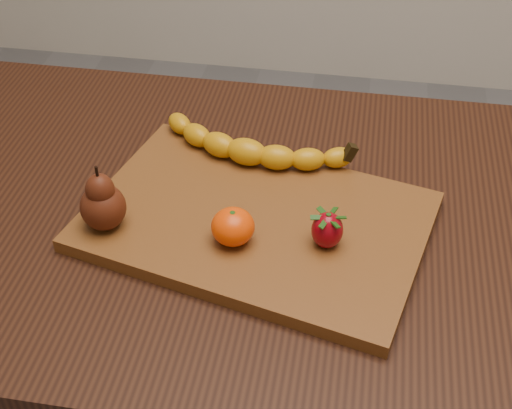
% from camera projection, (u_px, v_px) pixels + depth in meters
% --- Properties ---
extents(table, '(1.00, 0.70, 0.76)m').
position_uv_depth(table, '(218.00, 257.00, 1.07)').
color(table, black).
rests_on(table, ground).
extents(cutting_board, '(0.51, 0.40, 0.02)m').
position_uv_depth(cutting_board, '(256.00, 221.00, 0.97)').
color(cutting_board, brown).
rests_on(cutting_board, table).
extents(banana, '(0.26, 0.11, 0.04)m').
position_uv_depth(banana, '(247.00, 152.00, 1.05)').
color(banana, '#D29209').
rests_on(banana, cutting_board).
extents(pear, '(0.08, 0.08, 0.09)m').
position_uv_depth(pear, '(101.00, 197.00, 0.92)').
color(pear, '#4D1C0C').
rests_on(pear, cutting_board).
extents(mandarin, '(0.06, 0.06, 0.05)m').
position_uv_depth(mandarin, '(233.00, 227.00, 0.91)').
color(mandarin, '#F84202').
rests_on(mandarin, cutting_board).
extents(strawberry, '(0.05, 0.05, 0.05)m').
position_uv_depth(strawberry, '(327.00, 229.00, 0.91)').
color(strawberry, maroon).
rests_on(strawberry, cutting_board).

